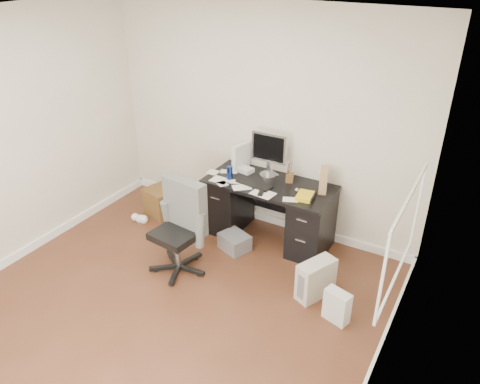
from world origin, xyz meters
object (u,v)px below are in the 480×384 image
Objects in this scene: lcd_monitor at (269,154)px; wicker_basket at (162,201)px; pc_tower at (316,279)px; office_chair at (176,229)px; desk at (269,209)px; keyboard at (254,184)px.

wicker_basket is at bearing -167.46° from lcd_monitor.
lcd_monitor is 1.33× the size of pc_tower.
office_chair is at bearing -43.84° from wicker_basket.
lcd_monitor reaches higher than pc_tower.
lcd_monitor is 1.52× the size of wicker_basket.
desk is 0.66m from lcd_monitor.
pc_tower is 1.14× the size of wicker_basket.
desk is 0.41m from keyboard.
pc_tower is (1.47, 0.34, -0.31)m from office_chair.
desk is 1.52m from wicker_basket.
wicker_basket is at bearing -168.67° from pc_tower.
lcd_monitor reaches higher than office_chair.
pc_tower is (1.03, -0.58, -0.56)m from keyboard.
lcd_monitor is 1.57m from pc_tower.
office_chair reaches higher than desk.
wicker_basket is at bearing -170.45° from keyboard.
office_chair is (-0.44, -0.92, -0.24)m from keyboard.
keyboard reaches higher than pc_tower.
pc_tower is at bearing -38.42° from desk.
office_chair is at bearing -142.90° from pc_tower.
desk is 4.14× the size of wicker_basket.
keyboard is 0.42× the size of office_chair.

